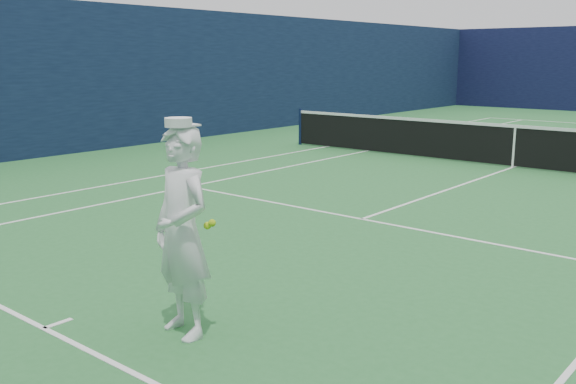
% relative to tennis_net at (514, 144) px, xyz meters
% --- Properties ---
extents(ground, '(80.00, 80.00, 0.00)m').
position_rel_tennis_net_xyz_m(ground, '(0.00, 0.00, -0.55)').
color(ground, '#296D33').
rests_on(ground, ground).
extents(court_markings, '(11.03, 23.83, 0.01)m').
position_rel_tennis_net_xyz_m(court_markings, '(0.00, 0.00, -0.55)').
color(court_markings, white).
rests_on(court_markings, ground).
extents(windscreen_fence, '(20.12, 36.12, 4.00)m').
position_rel_tennis_net_xyz_m(windscreen_fence, '(0.00, 0.00, 1.45)').
color(windscreen_fence, '#0E1133').
rests_on(windscreen_fence, ground).
extents(tennis_net, '(12.88, 0.09, 1.07)m').
position_rel_tennis_net_xyz_m(tennis_net, '(0.00, 0.00, 0.00)').
color(tennis_net, '#141E4C').
rests_on(tennis_net, ground).
extents(tennis_player, '(0.79, 0.60, 2.02)m').
position_rel_tennis_net_xyz_m(tennis_player, '(1.11, -11.08, 0.43)').
color(tennis_player, white).
rests_on(tennis_player, ground).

